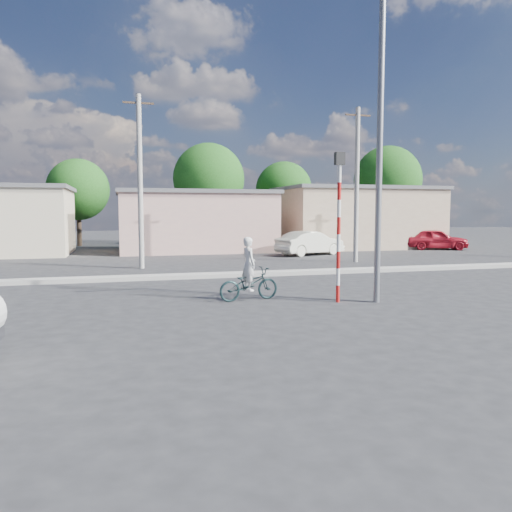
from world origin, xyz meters
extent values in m
plane|color=#252527|center=(0.00, 0.00, 0.00)|extent=(120.00, 120.00, 0.00)
cube|color=#99968E|center=(0.00, 8.00, 0.08)|extent=(40.00, 0.80, 0.16)
imported|color=#162829|center=(0.75, 2.48, 0.49)|extent=(1.97, 0.97, 0.99)
imported|color=silver|center=(0.75, 2.48, 0.81)|extent=(0.48, 0.65, 1.61)
imported|color=silver|center=(8.27, 16.67, 0.73)|extent=(4.68, 2.97, 1.46)
imported|color=#A91625|center=(18.38, 18.42, 0.73)|extent=(4.60, 3.16, 1.46)
cylinder|color=red|center=(3.20, 1.50, 0.25)|extent=(0.11, 0.11, 0.50)
cylinder|color=white|center=(3.20, 1.50, 0.75)|extent=(0.11, 0.11, 0.50)
cylinder|color=red|center=(3.20, 1.50, 1.25)|extent=(0.11, 0.11, 0.50)
cylinder|color=white|center=(3.20, 1.50, 1.75)|extent=(0.11, 0.11, 0.50)
cylinder|color=red|center=(3.20, 1.50, 2.25)|extent=(0.11, 0.11, 0.50)
cylinder|color=white|center=(3.20, 1.50, 2.75)|extent=(0.11, 0.11, 0.50)
cylinder|color=red|center=(3.20, 1.50, 3.25)|extent=(0.11, 0.11, 0.50)
cylinder|color=white|center=(3.20, 1.50, 3.75)|extent=(0.11, 0.11, 0.50)
cube|color=black|center=(3.20, 1.50, 4.18)|extent=(0.28, 0.18, 0.36)
cylinder|color=slate|center=(4.30, 1.20, 4.50)|extent=(0.18, 0.18, 9.00)
cube|color=#DFAC99|center=(2.00, 22.00, 1.90)|extent=(10.00, 7.00, 3.80)
cube|color=#59595B|center=(2.00, 22.00, 3.92)|extent=(10.30, 7.30, 0.24)
cube|color=tan|center=(14.00, 22.00, 2.10)|extent=(11.00, 7.00, 4.20)
cube|color=#59595B|center=(14.00, 22.00, 4.32)|extent=(11.30, 7.30, 0.24)
cylinder|color=#38281E|center=(-6.00, 29.00, 1.74)|extent=(0.36, 0.36, 3.47)
sphere|color=#24641E|center=(-6.00, 29.00, 4.34)|extent=(4.71, 4.71, 4.71)
cylinder|color=#38281E|center=(4.00, 28.00, 2.10)|extent=(0.36, 0.36, 4.20)
sphere|color=#24641E|center=(4.00, 28.00, 5.25)|extent=(5.70, 5.70, 5.70)
cylinder|color=#38281E|center=(11.00, 30.00, 1.82)|extent=(0.36, 0.36, 3.64)
sphere|color=#24641E|center=(11.00, 30.00, 4.55)|extent=(4.94, 4.94, 4.94)
cylinder|color=#38281E|center=(20.00, 28.00, 2.18)|extent=(0.36, 0.36, 4.37)
sphere|color=#24641E|center=(20.00, 28.00, 5.46)|extent=(5.93, 5.93, 5.93)
cylinder|color=#99968E|center=(-2.00, 12.00, 4.00)|extent=(0.24, 0.24, 8.00)
cube|color=#38281E|center=(-2.00, 12.00, 7.60)|extent=(1.40, 0.08, 0.08)
cylinder|color=#99968E|center=(9.00, 12.00, 4.00)|extent=(0.24, 0.24, 8.00)
cube|color=#38281E|center=(9.00, 12.00, 7.60)|extent=(1.40, 0.08, 0.08)
camera|label=1|loc=(-2.93, -11.86, 2.67)|focal=35.00mm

